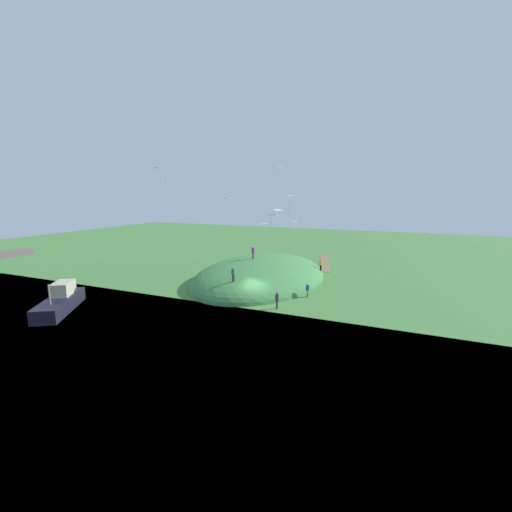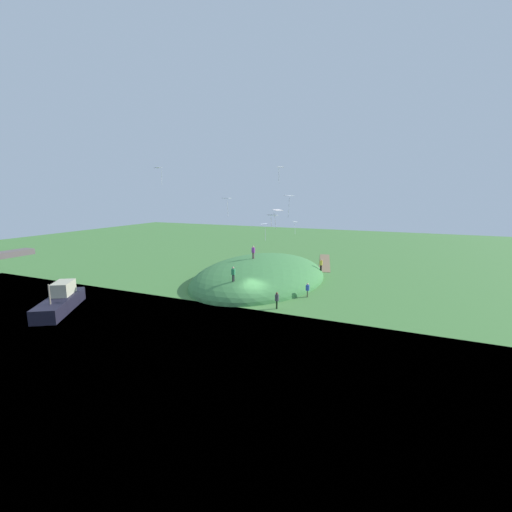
{
  "view_description": "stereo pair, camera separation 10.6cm",
  "coord_description": "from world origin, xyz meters",
  "views": [
    {
      "loc": [
        -33.51,
        -14.79,
        11.69
      ],
      "look_at": [
        4.5,
        1.81,
        4.15
      ],
      "focal_mm": 24.36,
      "sensor_mm": 36.0,
      "label": 1
    },
    {
      "loc": [
        -33.47,
        -14.89,
        11.69
      ],
      "look_at": [
        4.5,
        1.81,
        4.15
      ],
      "focal_mm": 24.36,
      "sensor_mm": 36.0,
      "label": 2
    }
  ],
  "objects": [
    {
      "name": "kite_3",
      "position": [
        5.3,
        -2.82,
        8.31
      ],
      "size": [
        0.92,
        0.78,
        1.48
      ],
      "color": "white"
    },
    {
      "name": "ground_plane",
      "position": [
        0.0,
        0.0,
        0.0
      ],
      "size": [
        160.0,
        160.0,
        0.0
      ],
      "primitive_type": "plane",
      "color": "#447B39"
    },
    {
      "name": "kite_7",
      "position": [
        0.56,
        -3.57,
        11.29
      ],
      "size": [
        1.16,
        1.04,
        2.25
      ],
      "color": "white"
    },
    {
      "name": "kite_1",
      "position": [
        -5.17,
        8.08,
        14.02
      ],
      "size": [
        0.77,
        0.89,
        1.71
      ],
      "color": "white"
    },
    {
      "name": "lake_water",
      "position": [
        -24.74,
        0.0,
        -0.2
      ],
      "size": [
        44.23,
        80.0,
        0.4
      ],
      "primitive_type": "cube",
      "color": "#41527C",
      "rests_on": "ground_plane"
    },
    {
      "name": "kite_6",
      "position": [
        1.54,
        -0.48,
        8.26
      ],
      "size": [
        1.18,
        1.05,
        1.85
      ],
      "color": "white"
    },
    {
      "name": "kite_4",
      "position": [
        0.87,
        -2.24,
        9.83
      ],
      "size": [
        1.22,
        1.09,
        2.09
      ],
      "color": "white"
    },
    {
      "name": "kite_0",
      "position": [
        2.16,
        4.45,
        10.95
      ],
      "size": [
        0.69,
        0.94,
        2.16
      ],
      "color": "white"
    },
    {
      "name": "person_near_shore",
      "position": [
        8.34,
        3.89,
        4.08
      ],
      "size": [
        0.58,
        0.58,
        1.73
      ],
      "rotation": [
        0.0,
        0.0,
        4.43
      ],
      "color": "brown",
      "rests_on": "grass_hill"
    },
    {
      "name": "dirt_path",
      "position": [
        24.56,
        -2.22,
        0.02
      ],
      "size": [
        15.51,
        5.07,
        0.04
      ],
      "primitive_type": "cube",
      "rotation": [
        0.0,
        0.0,
        0.22
      ],
      "color": "#786347",
      "rests_on": "ground_plane"
    },
    {
      "name": "boat_on_lake",
      "position": [
        -10.65,
        16.73,
        0.94
      ],
      "size": [
        8.09,
        6.31,
        3.29
      ],
      "rotation": [
        0.0,
        0.0,
        0.57
      ],
      "color": "black",
      "rests_on": "lake_water"
    },
    {
      "name": "grass_hill",
      "position": [
        9.45,
        3.3,
        0.0
      ],
      "size": [
        25.29,
        16.59,
        6.05
      ],
      "primitive_type": "ellipsoid",
      "color": "#408042",
      "rests_on": "ground_plane"
    },
    {
      "name": "kite_5",
      "position": [
        -2.93,
        -3.14,
        9.62
      ],
      "size": [
        0.65,
        0.92,
        1.14
      ],
      "color": "silver"
    },
    {
      "name": "kite_2",
      "position": [
        2.56,
        -1.86,
        14.27
      ],
      "size": [
        0.68,
        0.79,
        1.76
      ],
      "color": "silver"
    },
    {
      "name": "person_on_hilltop",
      "position": [
        -0.09,
        2.55,
        3.01
      ],
      "size": [
        0.58,
        0.58,
        1.68
      ],
      "rotation": [
        0.0,
        0.0,
        5.93
      ],
      "color": "black",
      "rests_on": "grass_hill"
    },
    {
      "name": "person_with_child",
      "position": [
        13.86,
        -4.06,
        1.97
      ],
      "size": [
        0.56,
        0.56,
        1.67
      ],
      "rotation": [
        0.0,
        0.0,
        1.13
      ],
      "color": "black",
      "rests_on": "grass_hill"
    },
    {
      "name": "person_watching_kites",
      "position": [
        -1.44,
        -3.14,
        1.11
      ],
      "size": [
        0.43,
        0.43,
        1.76
      ],
      "rotation": [
        0.0,
        0.0,
        0.08
      ],
      "color": "black",
      "rests_on": "ground_plane"
    },
    {
      "name": "person_walking_path",
      "position": [
        3.8,
        -4.91,
        1.02
      ],
      "size": [
        0.53,
        0.53,
        1.64
      ],
      "rotation": [
        0.0,
        0.0,
        0.29
      ],
      "color": "brown",
      "rests_on": "ground_plane"
    }
  ]
}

